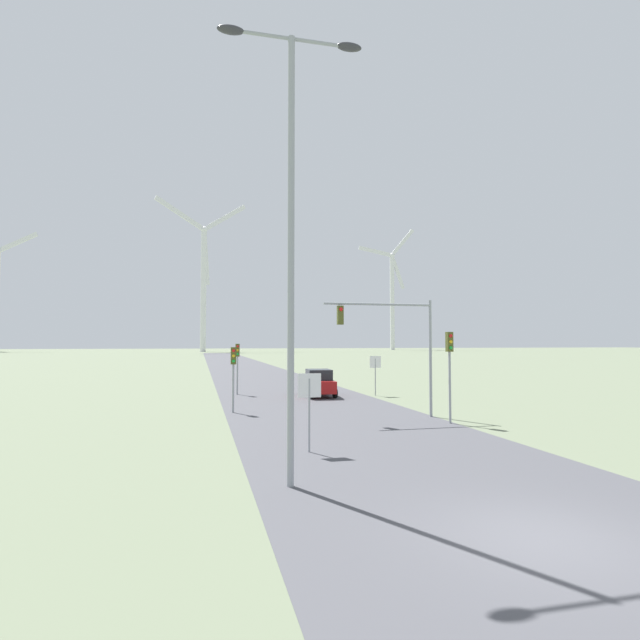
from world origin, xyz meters
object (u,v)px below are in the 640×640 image
(traffic_light_post_near_left, at_px, (233,364))
(traffic_light_mast_overhead, at_px, (393,331))
(stop_sign_near, at_px, (309,397))
(stop_sign_far, at_px, (375,368))
(wind_turbine_left, at_px, (204,276))
(streetlamp, at_px, (291,203))
(traffic_light_post_mid_left, at_px, (237,357))
(traffic_light_post_near_right, at_px, (450,356))
(wind_turbine_center, at_px, (392,292))
(car_approaching, at_px, (318,383))

(traffic_light_post_near_left, distance_m, traffic_light_mast_overhead, 8.46)
(stop_sign_near, height_order, stop_sign_far, stop_sign_far)
(traffic_light_mast_overhead, distance_m, wind_turbine_left, 179.70)
(streetlamp, bearing_deg, traffic_light_post_mid_left, 89.16)
(stop_sign_far, bearing_deg, traffic_light_mast_overhead, -105.16)
(stop_sign_far, bearing_deg, traffic_light_post_near_left, -148.83)
(traffic_light_post_near_left, height_order, traffic_light_post_near_right, traffic_light_post_near_right)
(wind_turbine_left, bearing_deg, wind_turbine_center, 19.04)
(wind_turbine_center, bearing_deg, stop_sign_far, -112.20)
(traffic_light_post_near_left, xyz_separation_m, traffic_light_post_near_right, (9.32, -5.81, 0.52))
(stop_sign_near, xyz_separation_m, wind_turbine_center, (89.63, 215.70, 26.90))
(traffic_light_post_near_left, relative_size, traffic_light_post_near_right, 0.82)
(traffic_light_post_mid_left, relative_size, wind_turbine_left, 0.06)
(streetlamp, relative_size, traffic_light_post_mid_left, 3.31)
(stop_sign_far, xyz_separation_m, traffic_light_post_near_left, (-10.05, -6.08, 0.60))
(car_approaching, height_order, wind_turbine_left, wind_turbine_left)
(stop_sign_near, relative_size, car_approaching, 0.62)
(stop_sign_far, bearing_deg, stop_sign_near, -116.91)
(traffic_light_post_near_right, bearing_deg, wind_turbine_left, 93.10)
(traffic_light_post_near_right, bearing_deg, traffic_light_mast_overhead, 133.17)
(streetlamp, distance_m, traffic_light_post_near_left, 14.64)
(wind_turbine_left, bearing_deg, stop_sign_far, -86.43)
(streetlamp, bearing_deg, wind_turbine_left, 90.29)
(streetlamp, bearing_deg, car_approaching, 74.64)
(traffic_light_post_near_right, height_order, wind_turbine_left, wind_turbine_left)
(traffic_light_post_near_right, xyz_separation_m, traffic_light_mast_overhead, (-1.93, 2.06, 1.17))
(car_approaching, relative_size, wind_turbine_center, 0.07)
(streetlamp, height_order, stop_sign_far, streetlamp)
(traffic_light_post_near_right, bearing_deg, streetlamp, -137.59)
(car_approaching, xyz_separation_m, wind_turbine_left, (-6.55, 167.33, 29.04))
(stop_sign_near, height_order, traffic_light_post_near_left, traffic_light_post_near_left)
(streetlamp, bearing_deg, wind_turbine_center, 67.49)
(traffic_light_mast_overhead, relative_size, wind_turbine_left, 0.09)
(stop_sign_near, xyz_separation_m, stop_sign_far, (8.20, 16.16, 0.07))
(stop_sign_far, distance_m, traffic_light_mast_overhead, 10.45)
(streetlamp, xyz_separation_m, traffic_light_mast_overhead, (6.85, 10.07, -3.08))
(traffic_light_mast_overhead, bearing_deg, car_approaching, 96.86)
(wind_turbine_left, bearing_deg, car_approaching, -87.76)
(stop_sign_near, height_order, car_approaching, stop_sign_near)
(traffic_light_post_near_right, distance_m, car_approaching, 12.97)
(stop_sign_near, relative_size, stop_sign_far, 0.96)
(stop_sign_near, distance_m, traffic_light_mast_overhead, 8.73)
(streetlamp, bearing_deg, stop_sign_far, 64.46)
(traffic_light_post_mid_left, xyz_separation_m, wind_turbine_center, (90.61, 196.55, 26.12))
(traffic_light_post_near_right, relative_size, traffic_light_mast_overhead, 0.72)
(stop_sign_far, relative_size, traffic_light_post_near_left, 0.80)
(stop_sign_far, distance_m, wind_turbine_left, 170.48)
(stop_sign_near, distance_m, wind_turbine_left, 186.14)
(traffic_light_post_near_left, relative_size, traffic_light_mast_overhead, 0.59)
(traffic_light_mast_overhead, height_order, wind_turbine_center, wind_turbine_center)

